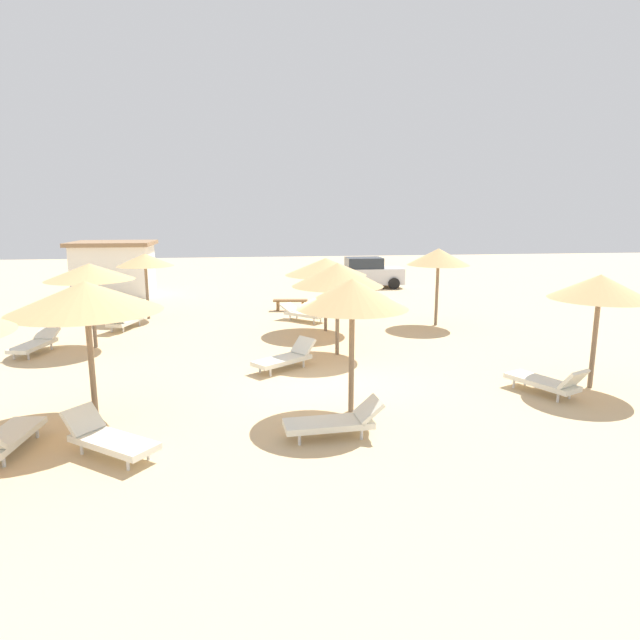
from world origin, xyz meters
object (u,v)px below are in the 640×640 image
Objects in this scene: lounger_6 at (108,438)px; parasol_1 at (600,287)px; beach_cabana at (114,268)px; parked_car at (366,273)px; lounger_5 at (335,421)px; lounger_2 at (302,313)px; parasol_6 at (86,297)px; parasol_4 at (90,272)px; lounger_7 at (3,438)px; lounger_4 at (35,343)px; lounger_1 at (547,382)px; lounger_3 at (124,321)px; bench_0 at (290,303)px; parasol_2 at (326,267)px; lounger_0 at (286,358)px; parasol_3 at (145,260)px; parasol_8 at (438,257)px; parasol_5 at (352,294)px; parasol_0 at (338,275)px.

parasol_1 is at bearing 12.06° from lounger_6.
beach_cabana is (-15.12, 17.25, -1.08)m from parasol_1.
lounger_5 is at bearing -104.32° from parked_car.
parasol_6 is at bearing -118.99° from lounger_2.
lounger_7 is (0.49, -7.90, -2.10)m from parasol_4.
lounger_5 reaches higher than lounger_4.
parasol_4 reaches higher than lounger_5.
lounger_5 is at bearing -162.32° from lounger_1.
lounger_6 is at bearing -112.12° from lounger_2.
bench_0 is at bearing 25.36° from lounger_3.
parasol_2 is at bearing -9.61° from lounger_3.
lounger_2 is 0.91× the size of lounger_4.
parasol_4 is at bearing 93.56° from lounger_7.
lounger_3 reaches higher than lounger_0.
lounger_4 is at bearing 159.97° from lounger_0.
parasol_3 is 11.00m from parasol_6.
parked_car is at bearing 46.71° from parasol_4.
lounger_4 is 1.03× the size of lounger_7.
parasol_4 is 1.38× the size of lounger_1.
parasol_3 is at bearing 88.28° from lounger_7.
parasol_8 is 16.93m from beach_cabana.
lounger_7 is (-6.53, -1.26, -2.26)m from parasol_5.
parasol_3 is 13.03m from lounger_6.
parked_car reaches higher than lounger_6.
lounger_0 is at bearing 108.85° from parasol_5.
lounger_0 is 7.96m from lounger_4.
lounger_1 is 5.61m from lounger_5.
lounger_0 is 8.94m from bench_0.
parasol_5 is at bearing -120.43° from parasol_8.
parasol_5 is 1.49× the size of lounger_1.
parasol_1 is 1.82× the size of bench_0.
parasol_5 reaches higher than lounger_5.
lounger_7 is at bearing 179.71° from lounger_5.
parasol_3 reaches higher than bench_0.
parasol_8 is 13.99m from lounger_4.
parasol_6 reaches higher than parasol_5.
parasol_0 is at bearing -140.23° from parasol_8.
parasol_3 is at bearing 139.70° from parasol_1.
parasol_8 is at bearing 39.53° from lounger_0.
parasol_5 is 1.89× the size of bench_0.
lounger_1 is 18.60m from parked_car.
parasol_3 is 0.65× the size of beach_cabana.
lounger_1 is (11.81, -6.23, -2.09)m from parasol_4.
lounger_7 is (0.17, -10.52, -0.00)m from lounger_3.
parasol_6 reaches higher than beach_cabana.
parasol_8 reaches higher than lounger_7.
parasol_0 is at bearing -8.61° from lounger_4.
beach_cabana reaches higher than lounger_2.
parasol_5 is 1.47× the size of lounger_3.
lounger_0 is at bearing -141.14° from parasol_0.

